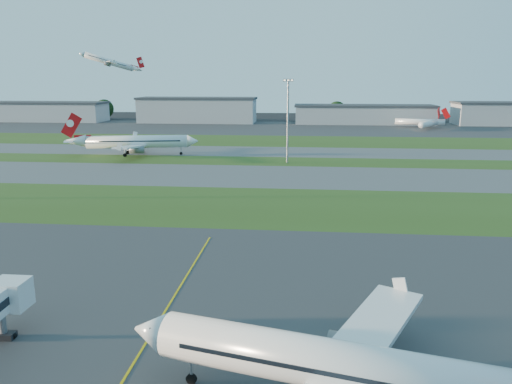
# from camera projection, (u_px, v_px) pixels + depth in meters

# --- Properties ---
(ground) EXTENTS (700.00, 700.00, 0.00)m
(ground) POSITION_uv_depth(u_px,v_px,m) (112.00, 322.00, 53.74)
(ground) COLOR black
(ground) RESTS_ON ground
(apron_near) EXTENTS (300.00, 70.00, 0.01)m
(apron_near) POSITION_uv_depth(u_px,v_px,m) (112.00, 322.00, 53.74)
(apron_near) COLOR #333335
(apron_near) RESTS_ON ground
(grass_strip_a) EXTENTS (300.00, 34.00, 0.01)m
(grass_strip_a) POSITION_uv_depth(u_px,v_px,m) (206.00, 205.00, 104.23)
(grass_strip_a) COLOR #344C19
(grass_strip_a) RESTS_ON ground
(taxiway_a) EXTENTS (300.00, 32.00, 0.01)m
(taxiway_a) POSITION_uv_depth(u_px,v_px,m) (229.00, 175.00, 136.27)
(taxiway_a) COLOR #515154
(taxiway_a) RESTS_ON ground
(grass_strip_b) EXTENTS (300.00, 18.00, 0.01)m
(grass_strip_b) POSITION_uv_depth(u_px,v_px,m) (241.00, 161.00, 160.55)
(grass_strip_b) COLOR #344C19
(grass_strip_b) RESTS_ON ground
(taxiway_b) EXTENTS (300.00, 26.00, 0.01)m
(taxiway_b) POSITION_uv_depth(u_px,v_px,m) (248.00, 151.00, 181.91)
(taxiway_b) COLOR #515154
(taxiway_b) RESTS_ON ground
(grass_strip_c) EXTENTS (300.00, 40.00, 0.01)m
(grass_strip_c) POSITION_uv_depth(u_px,v_px,m) (257.00, 141.00, 213.96)
(grass_strip_c) COLOR #344C19
(grass_strip_c) RESTS_ON ground
(apron_far) EXTENTS (400.00, 80.00, 0.01)m
(apron_far) POSITION_uv_depth(u_px,v_px,m) (267.00, 128.00, 272.22)
(apron_far) COLOR #333335
(apron_far) RESTS_ON ground
(yellow_line) EXTENTS (0.25, 60.00, 0.02)m
(yellow_line) POSITION_uv_depth(u_px,v_px,m) (158.00, 324.00, 53.27)
(yellow_line) COLOR gold
(yellow_line) RESTS_ON ground
(airliner_parked) EXTENTS (37.39, 31.34, 11.86)m
(airliner_parked) POSITION_uv_depth(u_px,v_px,m) (353.00, 370.00, 37.54)
(airliner_parked) COLOR white
(airliner_parked) RESTS_ON ground
(airliner_taxiing) EXTENTS (41.91, 35.22, 13.19)m
(airliner_taxiing) POSITION_uv_depth(u_px,v_px,m) (136.00, 142.00, 171.18)
(airliner_taxiing) COLOR white
(airliner_taxiing) RESTS_ON ground
(airliner_departing) EXTENTS (28.32, 24.03, 9.33)m
(airliner_departing) POSITION_uv_depth(u_px,v_px,m) (109.00, 62.00, 254.43)
(airliner_departing) COLOR white
(mini_jet_near) EXTENTS (16.75, 25.10, 9.48)m
(mini_jet_near) POSITION_uv_depth(u_px,v_px,m) (430.00, 123.00, 261.60)
(mini_jet_near) COLOR white
(mini_jet_near) RESTS_ON ground
(mini_jet_far) EXTENTS (28.41, 7.97, 9.48)m
(mini_jet_far) POSITION_uv_depth(u_px,v_px,m) (420.00, 122.00, 271.15)
(mini_jet_far) COLOR white
(mini_jet_far) RESTS_ON ground
(light_mast_centre) EXTENTS (3.20, 0.70, 25.80)m
(light_mast_centre) POSITION_uv_depth(u_px,v_px,m) (288.00, 115.00, 153.94)
(light_mast_centre) COLOR gray
(light_mast_centre) RESTS_ON ground
(hangar_far_west) EXTENTS (91.80, 23.00, 12.20)m
(hangar_far_west) POSITION_uv_depth(u_px,v_px,m) (34.00, 111.00, 314.10)
(hangar_far_west) COLOR #93969A
(hangar_far_west) RESTS_ON ground
(hangar_west) EXTENTS (71.40, 23.00, 15.20)m
(hangar_west) POSITION_uv_depth(u_px,v_px,m) (197.00, 110.00, 303.90)
(hangar_west) COLOR #93969A
(hangar_west) RESTS_ON ground
(hangar_east) EXTENTS (81.60, 23.00, 11.20)m
(hangar_east) POSITION_uv_depth(u_px,v_px,m) (364.00, 114.00, 294.94)
(hangar_east) COLOR #93969A
(hangar_east) RESTS_ON ground
(tree_west) EXTENTS (12.10, 12.10, 13.20)m
(tree_west) POSITION_uv_depth(u_px,v_px,m) (104.00, 109.00, 324.68)
(tree_west) COLOR black
(tree_west) RESTS_ON ground
(tree_mid_west) EXTENTS (9.90, 9.90, 10.80)m
(tree_mid_west) POSITION_uv_depth(u_px,v_px,m) (240.00, 112.00, 312.63)
(tree_mid_west) COLOR black
(tree_mid_west) RESTS_ON ground
(tree_mid_east) EXTENTS (11.55, 11.55, 12.60)m
(tree_mid_east) POSITION_uv_depth(u_px,v_px,m) (337.00, 111.00, 309.69)
(tree_mid_east) COLOR black
(tree_mid_east) RESTS_ON ground
(tree_east) EXTENTS (10.45, 10.45, 11.40)m
(tree_east) POSITION_uv_depth(u_px,v_px,m) (462.00, 113.00, 300.84)
(tree_east) COLOR black
(tree_east) RESTS_ON ground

